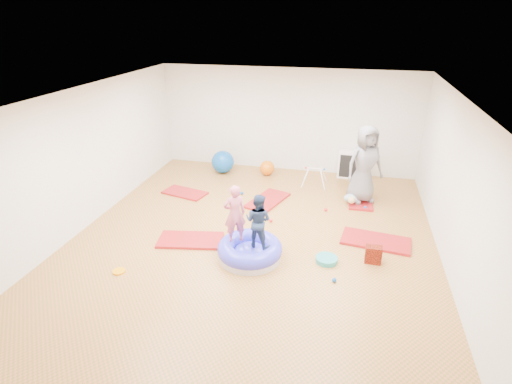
# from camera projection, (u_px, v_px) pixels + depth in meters

# --- Properties ---
(room) EXTENTS (7.01, 8.01, 2.81)m
(room) POSITION_uv_depth(u_px,v_px,m) (252.00, 174.00, 7.30)
(room) COLOR #BE6E3E
(room) RESTS_ON ground
(gym_mat_front_left) EXTENTS (1.33, 0.83, 0.05)m
(gym_mat_front_left) POSITION_uv_depth(u_px,v_px,m) (190.00, 240.00, 7.81)
(gym_mat_front_left) COLOR #A5101C
(gym_mat_front_left) RESTS_ON ground
(gym_mat_mid_left) EXTENTS (1.16, 0.77, 0.04)m
(gym_mat_mid_left) POSITION_uv_depth(u_px,v_px,m) (185.00, 193.00, 9.86)
(gym_mat_mid_left) COLOR #A5101C
(gym_mat_mid_left) RESTS_ON ground
(gym_mat_center_back) EXTENTS (0.96, 1.34, 0.05)m
(gym_mat_center_back) POSITION_uv_depth(u_px,v_px,m) (267.00, 200.00, 9.46)
(gym_mat_center_back) COLOR #A5101C
(gym_mat_center_back) RESTS_ON ground
(gym_mat_right) EXTENTS (1.37, 0.81, 0.05)m
(gym_mat_right) POSITION_uv_depth(u_px,v_px,m) (376.00, 241.00, 7.78)
(gym_mat_right) COLOR #A5101C
(gym_mat_right) RESTS_ON ground
(gym_mat_rear_right) EXTENTS (0.59, 1.11, 0.05)m
(gym_mat_rear_right) POSITION_uv_depth(u_px,v_px,m) (360.00, 200.00, 9.47)
(gym_mat_rear_right) COLOR #A5101C
(gym_mat_rear_right) RESTS_ON ground
(inflatable_cushion) EXTENTS (1.18, 1.18, 0.37)m
(inflatable_cushion) POSITION_uv_depth(u_px,v_px,m) (250.00, 251.00, 7.25)
(inflatable_cushion) COLOR silver
(inflatable_cushion) RESTS_ON ground
(child_pink) EXTENTS (0.48, 0.43, 1.10)m
(child_pink) POSITION_uv_depth(u_px,v_px,m) (235.00, 211.00, 7.03)
(child_pink) COLOR #CE5F77
(child_pink) RESTS_ON inflatable_cushion
(child_navy) EXTENTS (0.56, 0.48, 1.00)m
(child_navy) POSITION_uv_depth(u_px,v_px,m) (258.00, 218.00, 6.90)
(child_navy) COLOR navy
(child_navy) RESTS_ON inflatable_cushion
(adult_caregiver) EXTENTS (1.05, 0.93, 1.80)m
(adult_caregiver) POSITION_uv_depth(u_px,v_px,m) (365.00, 164.00, 9.05)
(adult_caregiver) COLOR slate
(adult_caregiver) RESTS_ON gym_mat_rear_right
(infant) EXTENTS (0.35, 0.36, 0.21)m
(infant) POSITION_uv_depth(u_px,v_px,m) (352.00, 199.00, 9.24)
(infant) COLOR #9AB3C9
(infant) RESTS_ON gym_mat_rear_right
(ball_pit_balls) EXTENTS (3.02, 3.08, 0.08)m
(ball_pit_balls) POSITION_uv_depth(u_px,v_px,m) (308.00, 224.00, 8.37)
(ball_pit_balls) COLOR #0C4EA8
(ball_pit_balls) RESTS_ON ground
(exercise_ball_blue) EXTENTS (0.62, 0.62, 0.62)m
(exercise_ball_blue) POSITION_uv_depth(u_px,v_px,m) (223.00, 162.00, 11.04)
(exercise_ball_blue) COLOR #0C4EA8
(exercise_ball_blue) RESTS_ON ground
(exercise_ball_orange) EXTENTS (0.40, 0.40, 0.40)m
(exercise_ball_orange) POSITION_uv_depth(u_px,v_px,m) (267.00, 168.00, 10.91)
(exercise_ball_orange) COLOR orange
(exercise_ball_orange) RESTS_ON ground
(infant_play_gym) EXTENTS (0.62, 0.59, 0.48)m
(infant_play_gym) POSITION_uv_depth(u_px,v_px,m) (315.00, 174.00, 10.21)
(infant_play_gym) COLOR white
(infant_play_gym) RESTS_ON ground
(cube_shelf) EXTENTS (0.72, 0.35, 0.72)m
(cube_shelf) POSITION_uv_depth(u_px,v_px,m) (351.00, 165.00, 10.71)
(cube_shelf) COLOR white
(cube_shelf) RESTS_ON ground
(balance_disc) EXTENTS (0.40, 0.40, 0.09)m
(balance_disc) POSITION_uv_depth(u_px,v_px,m) (326.00, 259.00, 7.17)
(balance_disc) COLOR teal
(balance_disc) RESTS_ON ground
(backpack) EXTENTS (0.28, 0.17, 0.33)m
(backpack) POSITION_uv_depth(u_px,v_px,m) (373.00, 255.00, 7.10)
(backpack) COLOR #AD2109
(backpack) RESTS_ON ground
(yellow_toy) EXTENTS (0.21, 0.21, 0.03)m
(yellow_toy) POSITION_uv_depth(u_px,v_px,m) (119.00, 271.00, 6.89)
(yellow_toy) COLOR #F89A01
(yellow_toy) RESTS_ON ground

